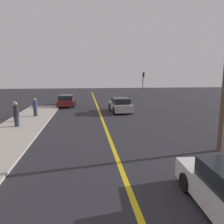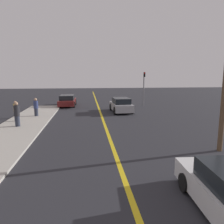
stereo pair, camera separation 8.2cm
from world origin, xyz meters
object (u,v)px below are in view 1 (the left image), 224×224
(car_ahead_center, at_px, (120,105))
(traffic_light, at_px, (143,85))
(pedestrian_mid_group, at_px, (16,114))
(car_far_distant, at_px, (66,101))
(pedestrian_far_standing, at_px, (15,111))
(pedestrian_by_sign, at_px, (35,107))

(car_ahead_center, xyz_separation_m, traffic_light, (3.28, 3.77, 1.76))
(pedestrian_mid_group, height_order, traffic_light, traffic_light)
(car_far_distant, distance_m, pedestrian_far_standing, 9.17)
(traffic_light, bearing_deg, pedestrian_far_standing, -148.19)
(pedestrian_mid_group, bearing_deg, pedestrian_by_sign, 83.51)
(car_ahead_center, relative_size, pedestrian_mid_group, 2.27)
(car_ahead_center, distance_m, traffic_light, 5.30)
(pedestrian_far_standing, distance_m, traffic_light, 14.44)
(car_far_distant, relative_size, traffic_light, 1.01)
(car_far_distant, distance_m, traffic_light, 9.22)
(pedestrian_mid_group, xyz_separation_m, pedestrian_by_sign, (0.44, 3.86, -0.08))
(car_ahead_center, bearing_deg, pedestrian_mid_group, -148.86)
(pedestrian_mid_group, bearing_deg, pedestrian_far_standing, 109.24)
(car_ahead_center, relative_size, pedestrian_by_sign, 2.49)
(car_far_distant, bearing_deg, traffic_light, -5.46)
(car_ahead_center, distance_m, pedestrian_far_standing, 9.70)
(pedestrian_mid_group, relative_size, pedestrian_far_standing, 1.09)
(car_far_distant, xyz_separation_m, pedestrian_by_sign, (-2.14, -6.54, 0.25))
(pedestrian_mid_group, distance_m, pedestrian_by_sign, 3.89)
(car_far_distant, bearing_deg, car_ahead_center, -39.01)
(pedestrian_far_standing, bearing_deg, traffic_light, 31.81)
(car_far_distant, xyz_separation_m, traffic_light, (8.99, -1.01, 1.81))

